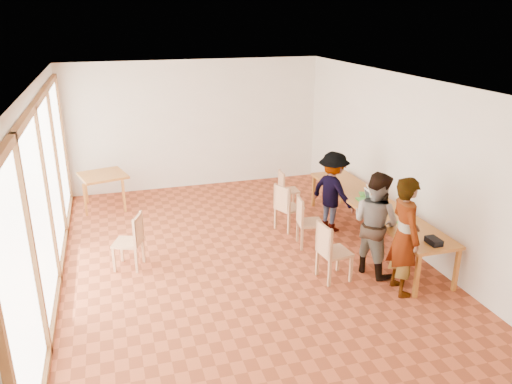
{
  "coord_description": "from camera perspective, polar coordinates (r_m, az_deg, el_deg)",
  "views": [
    {
      "loc": [
        -1.94,
        -7.52,
        3.99
      ],
      "look_at": [
        0.35,
        0.17,
        1.1
      ],
      "focal_mm": 35.0,
      "sensor_mm": 36.0,
      "label": 1
    }
  ],
  "objects": [
    {
      "name": "window_wall",
      "position": [
        7.99,
        -23.01,
        0.0
      ],
      "size": [
        0.1,
        8.0,
        3.0
      ],
      "primitive_type": "cube",
      "color": "white",
      "rests_on": "ground"
    },
    {
      "name": "clear_glass",
      "position": [
        8.93,
        14.5,
        -1.82
      ],
      "size": [
        0.07,
        0.07,
        0.09
      ],
      "primitive_type": "cylinder",
      "color": "silver",
      "rests_on": "communal_table"
    },
    {
      "name": "wall_back",
      "position": [
        11.95,
        -6.93,
        7.64
      ],
      "size": [
        6.0,
        0.1,
        3.0
      ],
      "primitive_type": "cube",
      "color": "white",
      "rests_on": "ground"
    },
    {
      "name": "condiment_cup",
      "position": [
        8.6,
        16.36,
        -2.96
      ],
      "size": [
        0.08,
        0.08,
        0.06
      ],
      "primitive_type": "cylinder",
      "color": "white",
      "rests_on": "communal_table"
    },
    {
      "name": "communal_table",
      "position": [
        9.27,
        13.29,
        -1.51
      ],
      "size": [
        0.8,
        4.0,
        0.75
      ],
      "color": "#A96825",
      "rests_on": "ground"
    },
    {
      "name": "yellow_mug",
      "position": [
        8.65,
        13.77,
        -2.44
      ],
      "size": [
        0.15,
        0.15,
        0.1
      ],
      "primitive_type": "imported",
      "rotation": [
        0.0,
        0.0,
        -0.17
      ],
      "color": "yellow",
      "rests_on": "communal_table"
    },
    {
      "name": "ceiling",
      "position": [
        7.83,
        -2.14,
        12.67
      ],
      "size": [
        6.0,
        8.0,
        0.04
      ],
      "primitive_type": "cube",
      "color": "white",
      "rests_on": "wall_back"
    },
    {
      "name": "wall_right",
      "position": [
        9.34,
        16.13,
        3.55
      ],
      "size": [
        0.1,
        8.0,
        3.0
      ],
      "primitive_type": "cube",
      "color": "white",
      "rests_on": "ground"
    },
    {
      "name": "laptop_mid",
      "position": [
        9.32,
        12.4,
        -0.62
      ],
      "size": [
        0.24,
        0.28,
        0.22
      ],
      "rotation": [
        0.0,
        0.0,
        -0.08
      ],
      "color": "green",
      "rests_on": "communal_table"
    },
    {
      "name": "chair_far",
      "position": [
        9.54,
        3.41,
        -1.25
      ],
      "size": [
        0.57,
        0.57,
        0.49
      ],
      "rotation": [
        0.0,
        0.0,
        0.41
      ],
      "color": "tan",
      "rests_on": "ground"
    },
    {
      "name": "chair_empty",
      "position": [
        10.66,
        3.36,
        0.7
      ],
      "size": [
        0.4,
        0.4,
        0.44
      ],
      "rotation": [
        0.0,
        0.0,
        -0.04
      ],
      "color": "tan",
      "rests_on": "ground"
    },
    {
      "name": "green_bottle",
      "position": [
        8.94,
        16.59,
        -1.35
      ],
      "size": [
        0.07,
        0.07,
        0.28
      ],
      "primitive_type": "cylinder",
      "color": "#186F37",
      "rests_on": "communal_table"
    },
    {
      "name": "person_mid",
      "position": [
        8.13,
        13.49,
        -3.49
      ],
      "size": [
        0.9,
        1.0,
        1.7
      ],
      "primitive_type": "imported",
      "rotation": [
        0.0,
        0.0,
        1.95
      ],
      "color": "gray",
      "rests_on": "ground"
    },
    {
      "name": "wall_front",
      "position": [
        4.73,
        10.69,
        -12.36
      ],
      "size": [
        6.0,
        0.1,
        3.0
      ],
      "primitive_type": "cube",
      "color": "white",
      "rests_on": "ground"
    },
    {
      "name": "person_near",
      "position": [
        7.64,
        16.62,
        -4.85
      ],
      "size": [
        0.5,
        0.7,
        1.82
      ],
      "primitive_type": "imported",
      "rotation": [
        0.0,
        0.0,
        1.47
      ],
      "color": "gray",
      "rests_on": "ground"
    },
    {
      "name": "side_table",
      "position": [
        11.13,
        -17.08,
        1.56
      ],
      "size": [
        0.9,
        0.9,
        0.75
      ],
      "rotation": [
        0.0,
        0.0,
        0.26
      ],
      "color": "#A96825",
      "rests_on": "ground"
    },
    {
      "name": "pink_phone",
      "position": [
        9.16,
        16.07,
        -1.68
      ],
      "size": [
        0.05,
        0.1,
        0.01
      ],
      "primitive_type": "cube",
      "color": "#D34678",
      "rests_on": "communal_table"
    },
    {
      "name": "chair_spare",
      "position": [
        8.39,
        -13.87,
        -4.88
      ],
      "size": [
        0.56,
        0.56,
        0.5
      ],
      "rotation": [
        0.0,
        0.0,
        2.77
      ],
      "color": "tan",
      "rests_on": "ground"
    },
    {
      "name": "black_pouch",
      "position": [
        7.9,
        19.65,
        -5.31
      ],
      "size": [
        0.16,
        0.26,
        0.09
      ],
      "primitive_type": "cube",
      "color": "black",
      "rests_on": "communal_table"
    },
    {
      "name": "laptop_far",
      "position": [
        9.63,
        12.44,
        -0.02
      ],
      "size": [
        0.25,
        0.26,
        0.18
      ],
      "rotation": [
        0.0,
        0.0,
        -0.33
      ],
      "color": "green",
      "rests_on": "communal_table"
    },
    {
      "name": "ground",
      "position": [
        8.73,
        -1.89,
        -7.39
      ],
      "size": [
        8.0,
        8.0,
        0.0
      ],
      "primitive_type": "plane",
      "color": "#AC4C29",
      "rests_on": "ground"
    },
    {
      "name": "person_far",
      "position": [
        9.59,
        8.77,
        0.02
      ],
      "size": [
        0.91,
        1.15,
        1.56
      ],
      "primitive_type": "imported",
      "rotation": [
        0.0,
        0.0,
        1.95
      ],
      "color": "gray",
      "rests_on": "ground"
    },
    {
      "name": "chair_near",
      "position": [
        7.85,
        8.38,
        -6.11
      ],
      "size": [
        0.49,
        0.49,
        0.51
      ],
      "rotation": [
        0.0,
        0.0,
        0.1
      ],
      "color": "tan",
      "rests_on": "ground"
    },
    {
      "name": "laptop_near",
      "position": [
        8.48,
        16.85,
        -3.18
      ],
      "size": [
        0.23,
        0.25,
        0.19
      ],
      "rotation": [
        0.0,
        0.0,
        0.22
      ],
      "color": "green",
      "rests_on": "communal_table"
    },
    {
      "name": "chair_mid",
      "position": [
        8.94,
        5.62,
        -2.82
      ],
      "size": [
        0.49,
        0.49,
        0.49
      ],
      "rotation": [
        0.0,
        0.0,
        -0.15
      ],
      "color": "tan",
      "rests_on": "ground"
    }
  ]
}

